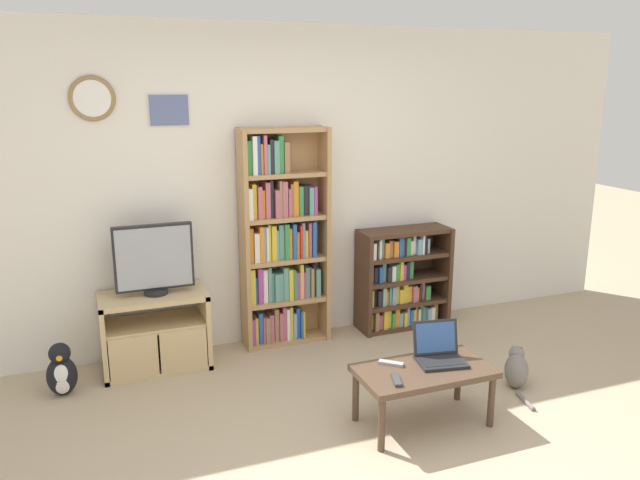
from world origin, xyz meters
TOP-DOWN VIEW (x-y plane):
  - ground_plane at (0.00, 0.00)m, footprint 18.00×18.00m
  - wall_back at (-0.01, 2.11)m, footprint 6.88×0.09m
  - tv_stand at (-1.01, 1.83)m, footprint 0.79×0.44m
  - television at (-0.98, 1.84)m, footprint 0.58×0.18m
  - bookshelf_tall at (0.05, 1.96)m, footprint 0.72×0.24m
  - bookshelf_short at (1.13, 1.93)m, footprint 0.82×0.31m
  - coffee_table at (0.50, 0.38)m, footprint 0.86×0.46m
  - laptop at (0.64, 0.45)m, footprint 0.34×0.31m
  - remote_near_laptop at (0.25, 0.29)m, footprint 0.09×0.17m
  - remote_far_from_laptop at (0.32, 0.50)m, footprint 0.15×0.14m
  - cat at (1.39, 0.59)m, footprint 0.27×0.49m
  - penguin_figurine at (-1.68, 1.62)m, footprint 0.21×0.19m

SIDE VIEW (x-z plane):
  - ground_plane at x=0.00m, z-range 0.00..0.00m
  - cat at x=1.39m, z-range -0.01..0.28m
  - penguin_figurine at x=-1.68m, z-range -0.02..0.37m
  - tv_stand at x=-1.01m, z-range 0.00..0.60m
  - coffee_table at x=0.50m, z-range 0.14..0.53m
  - remote_near_laptop at x=0.25m, z-range 0.39..0.41m
  - remote_far_from_laptop at x=0.32m, z-range 0.39..0.41m
  - bookshelf_short at x=1.13m, z-range -0.02..0.88m
  - laptop at x=0.64m, z-range 0.32..0.57m
  - television at x=-0.98m, z-range 0.59..1.13m
  - bookshelf_tall at x=0.05m, z-range -0.03..1.77m
  - wall_back at x=-0.01m, z-range 0.00..2.60m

